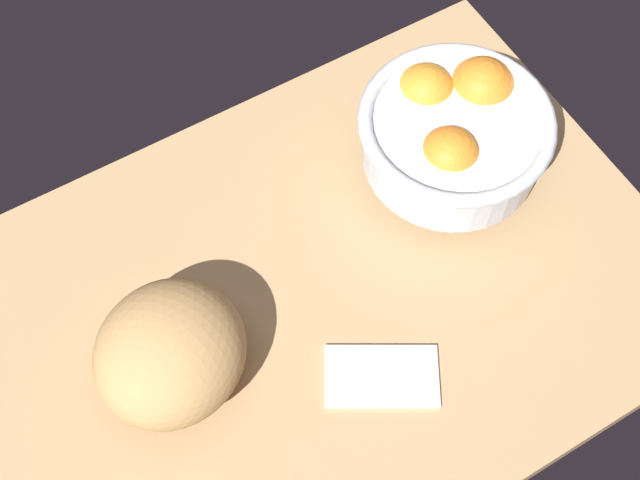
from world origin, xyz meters
TOP-DOWN VIEW (x-y plane):
  - ground_plane at (0.00, 0.00)cm, footprint 74.80×52.54cm
  - fruit_bowl at (21.11, 6.91)cm, footprint 20.96×20.96cm
  - bread_loaf at (-16.25, 0.21)cm, footprint 20.58×20.24cm
  - napkin_folded at (1.02, -10.91)cm, footprint 13.07×11.35cm

SIDE VIEW (x-z plane):
  - ground_plane at x=0.00cm, z-range -3.00..0.00cm
  - napkin_folded at x=1.02cm, z-range 0.00..0.95cm
  - bread_loaf at x=-16.25cm, z-range 0.00..10.12cm
  - fruit_bowl at x=21.11cm, z-range 0.78..11.65cm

